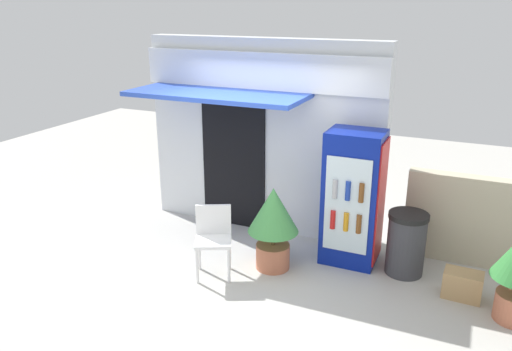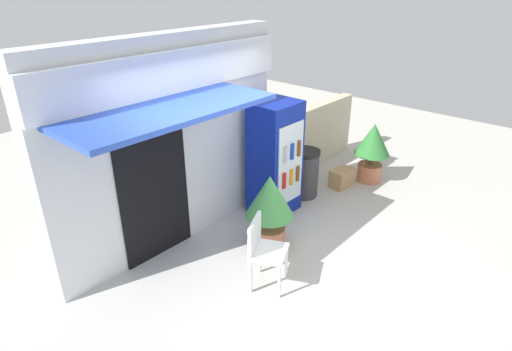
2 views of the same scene
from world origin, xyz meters
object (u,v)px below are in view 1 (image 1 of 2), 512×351
object	(u,v)px
drink_cooler	(353,198)
trash_bin	(406,243)
cardboard_box	(462,285)
potted_plant_near_shop	(273,220)
plastic_chair	(213,235)

from	to	relation	value
drink_cooler	trash_bin	xyz separation A→B (m)	(0.70, -0.05, -0.47)
trash_bin	cardboard_box	distance (m)	0.80
potted_plant_near_shop	trash_bin	xyz separation A→B (m)	(1.55, 0.55, -0.26)
plastic_chair	trash_bin	size ratio (longest dim) A/B	1.09
drink_cooler	plastic_chair	bearing A→B (deg)	-145.14
plastic_chair	potted_plant_near_shop	size ratio (longest dim) A/B	0.81
drink_cooler	plastic_chair	world-z (taller)	drink_cooler
plastic_chair	potted_plant_near_shop	xyz separation A→B (m)	(0.62, 0.42, 0.14)
plastic_chair	potted_plant_near_shop	world-z (taller)	potted_plant_near_shop
potted_plant_near_shop	cardboard_box	distance (m)	2.32
plastic_chair	trash_bin	xyz separation A→B (m)	(2.17, 0.98, -0.12)
trash_bin	plastic_chair	bearing A→B (deg)	-155.80
cardboard_box	drink_cooler	bearing A→B (deg)	165.72
drink_cooler	potted_plant_near_shop	distance (m)	1.06
drink_cooler	trash_bin	bearing A→B (deg)	-3.76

